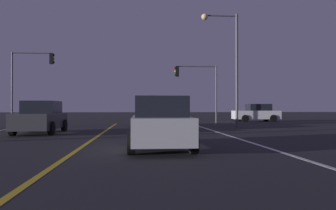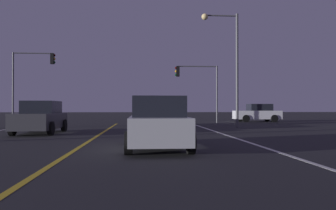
# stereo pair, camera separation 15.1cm
# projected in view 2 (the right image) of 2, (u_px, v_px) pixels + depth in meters

# --- Properties ---
(lane_edge_right) EXTENTS (0.16, 35.80, 0.01)m
(lane_edge_right) POSITION_uv_depth(u_px,v_px,m) (272.00, 150.00, 10.43)
(lane_edge_right) COLOR silver
(lane_edge_right) RESTS_ON ground
(lane_center_divider) EXTENTS (0.16, 35.80, 0.01)m
(lane_center_divider) POSITION_uv_depth(u_px,v_px,m) (72.00, 152.00, 9.94)
(lane_center_divider) COLOR gold
(lane_center_divider) RESTS_ON ground
(car_oncoming) EXTENTS (2.02, 4.30, 1.70)m
(car_oncoming) POSITION_uv_depth(u_px,v_px,m) (41.00, 118.00, 17.22)
(car_oncoming) COLOR black
(car_oncoming) RESTS_ON ground
(car_lead_same_lane) EXTENTS (2.02, 4.30, 1.70)m
(car_lead_same_lane) POSITION_uv_depth(u_px,v_px,m) (158.00, 124.00, 10.76)
(car_lead_same_lane) COLOR black
(car_lead_same_lane) RESTS_ON ground
(car_crossing_side) EXTENTS (4.30, 2.02, 1.70)m
(car_crossing_side) POSITION_uv_depth(u_px,v_px,m) (258.00, 113.00, 31.46)
(car_crossing_side) COLOR black
(car_crossing_side) RESTS_ON ground
(car_ahead_far) EXTENTS (2.02, 4.30, 1.70)m
(car_ahead_far) POSITION_uv_depth(u_px,v_px,m) (154.00, 115.00, 23.66)
(car_ahead_far) COLOR black
(car_ahead_far) RESTS_ON ground
(traffic_light_near_right) EXTENTS (3.80, 0.36, 5.02)m
(traffic_light_near_right) POSITION_uv_depth(u_px,v_px,m) (196.00, 80.00, 28.85)
(traffic_light_near_right) COLOR #4C4C51
(traffic_light_near_right) RESTS_ON ground
(traffic_light_near_left) EXTENTS (3.55, 0.36, 6.00)m
(traffic_light_near_left) POSITION_uv_depth(u_px,v_px,m) (33.00, 71.00, 27.76)
(traffic_light_near_left) COLOR #4C4C51
(traffic_light_near_left) RESTS_ON ground
(street_lamp_right_far) EXTENTS (2.53, 0.44, 7.72)m
(street_lamp_right_far) POSITION_uv_depth(u_px,v_px,m) (228.00, 54.00, 22.27)
(street_lamp_right_far) COLOR #4C4C51
(street_lamp_right_far) RESTS_ON ground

